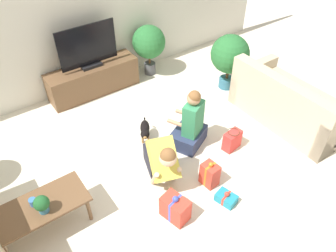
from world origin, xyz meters
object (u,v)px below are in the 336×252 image
at_px(person_kneeling, 161,160).
at_px(gift_box_b, 210,174).
at_px(mug, 33,202).
at_px(tv, 88,49).
at_px(dog, 145,130).
at_px(gift_bag_a, 232,140).
at_px(gift_box_c, 226,198).
at_px(person_sitting, 190,126).
at_px(gift_box_a, 175,208).
at_px(coffee_table, 40,209).
at_px(potted_plant_corner_right, 230,55).
at_px(sofa_right, 290,104).
at_px(tabletop_plant, 42,204).
at_px(tv_console, 94,79).
at_px(potted_plant_back_right, 149,43).

relative_size(person_kneeling, gift_box_b, 2.19).
bearing_deg(mug, gift_box_b, -17.80).
xyz_separation_m(tv, dog, (0.05, -1.61, -0.64)).
distance_m(gift_box_b, mug, 2.13).
bearing_deg(mug, gift_bag_a, -6.98).
height_order(gift_box_c, mug, mug).
xyz_separation_m(person_sitting, gift_box_a, (-0.93, -0.90, -0.18)).
bearing_deg(coffee_table, person_sitting, 3.83).
xyz_separation_m(coffee_table, person_kneeling, (1.52, -0.17, -0.01)).
bearing_deg(mug, potted_plant_corner_right, 13.33).
relative_size(sofa_right, gift_box_c, 6.35).
distance_m(person_sitting, tabletop_plant, 2.23).
xyz_separation_m(gift_box_a, mug, (-1.34, 0.80, 0.30)).
distance_m(coffee_table, potted_plant_corner_right, 3.84).
bearing_deg(tv, gift_box_c, -85.08).
relative_size(potted_plant_corner_right, gift_box_c, 3.52).
xyz_separation_m(tv_console, dog, (0.05, -1.61, -0.05)).
bearing_deg(gift_box_c, potted_plant_back_right, 74.12).
bearing_deg(gift_bag_a, tv, 111.84).
relative_size(person_sitting, gift_box_a, 2.54).
height_order(coffee_table, person_sitting, person_sitting).
relative_size(person_kneeling, tabletop_plant, 3.81).
height_order(tv, dog, tv).
xyz_separation_m(potted_plant_back_right, tabletop_plant, (-2.81, -2.24, -0.10)).
bearing_deg(tabletop_plant, gift_box_a, -26.99).
xyz_separation_m(sofa_right, mug, (-3.89, 0.37, 0.16)).
distance_m(person_kneeling, gift_box_c, 0.94).
bearing_deg(tv, dog, -88.30).
height_order(potted_plant_back_right, mug, potted_plant_back_right).
height_order(dog, tabletop_plant, tabletop_plant).
bearing_deg(tabletop_plant, dog, 21.78).
relative_size(tv, gift_bag_a, 3.16).
relative_size(tv_console, gift_bag_a, 5.00).
xyz_separation_m(potted_plant_back_right, person_kneeling, (-1.32, -2.31, -0.27)).
relative_size(potted_plant_corner_right, tabletop_plant, 4.51).
xyz_separation_m(gift_bag_a, mug, (-2.71, 0.33, 0.31)).
distance_m(gift_box_c, mug, 2.26).
relative_size(tv, person_kneeling, 1.19).
relative_size(gift_box_a, mug, 3.14).
height_order(person_kneeling, person_sitting, person_sitting).
relative_size(person_kneeling, gift_box_a, 2.25).
bearing_deg(mug, coffee_table, -58.97).
bearing_deg(tabletop_plant, person_kneeling, -2.79).
relative_size(gift_box_b, gift_box_c, 1.36).
xyz_separation_m(tv_console, person_sitting, (0.55, -2.04, 0.08)).
bearing_deg(gift_box_b, mug, 162.20).
distance_m(coffee_table, potted_plant_back_right, 3.57).
bearing_deg(tabletop_plant, mug, 113.10).
bearing_deg(dog, gift_box_a, -76.33).
distance_m(gift_box_a, gift_box_b, 0.69).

